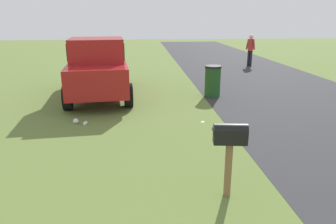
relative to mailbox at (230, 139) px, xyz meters
The scene contains 9 objects.
mailbox is the anchor object (origin of this frame).
pickup_truck 7.36m from the mailbox, 22.58° to the left, with size 5.23×2.50×2.09m.
trash_bin 6.60m from the mailbox, 10.52° to the right, with size 0.58×0.58×1.11m.
pedestrian 14.19m from the mailbox, 20.24° to the right, with size 0.39×0.45×1.78m.
litter_bag_midfield_b 5.04m from the mailbox, 39.10° to the left, with size 0.14×0.14×0.14m, color silver.
litter_wrapper_by_mailbox 2.80m from the mailbox, 22.20° to the right, with size 0.12×0.08×0.01m, color silver.
litter_wrapper_near_hydrant 3.83m from the mailbox, ahead, with size 0.12×0.08×0.01m, color silver.
litter_cup_midfield_a 4.81m from the mailbox, 37.42° to the left, with size 0.08×0.08×0.10m, color white.
litter_can_far_scatter 3.27m from the mailbox, ahead, with size 0.07×0.07×0.12m, color blue.
Camera 1 is at (0.26, 1.32, 2.80)m, focal length 33.62 mm.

